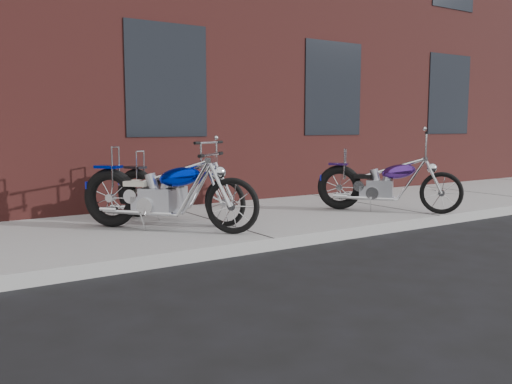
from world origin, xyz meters
TOP-DOWN VIEW (x-y plane):
  - ground at (0.00, 0.00)m, footprint 120.00×120.00m
  - sidewalk at (0.00, 1.50)m, footprint 22.00×3.00m
  - building_brick at (0.00, 8.00)m, footprint 22.00×10.00m
  - chopper_purple at (2.63, 0.75)m, footprint 1.48×1.78m
  - chopper_blue at (-0.86, 1.19)m, footprint 1.66×1.92m
  - chopper_third at (-0.47, 1.73)m, footprint 1.08×2.03m

SIDE VIEW (x-z plane):
  - ground at x=0.00m, z-range 0.00..0.00m
  - sidewalk at x=0.00m, z-range 0.00..0.15m
  - chopper_third at x=-0.47m, z-range -0.01..1.11m
  - chopper_purple at x=2.63m, z-range -0.07..1.17m
  - chopper_blue at x=-0.86m, z-range 0.06..1.11m
  - building_brick at x=0.00m, z-range 0.00..8.00m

